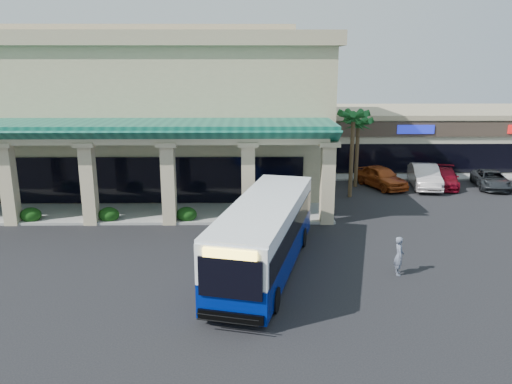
{
  "coord_description": "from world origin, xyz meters",
  "views": [
    {
      "loc": [
        1.61,
        -22.25,
        8.93
      ],
      "look_at": [
        1.92,
        3.88,
        2.2
      ],
      "focal_mm": 35.0,
      "sensor_mm": 36.0,
      "label": 1
    }
  ],
  "objects_px": {
    "pedestrian": "(399,256)",
    "car_gray": "(491,179)",
    "transit_bus": "(265,236)",
    "car_red": "(445,178)",
    "car_silver": "(381,177)",
    "car_white": "(425,176)"
  },
  "relations": [
    {
      "from": "car_red",
      "to": "car_gray",
      "type": "bearing_deg",
      "value": 10.33
    },
    {
      "from": "pedestrian",
      "to": "car_gray",
      "type": "distance_m",
      "value": 19.27
    },
    {
      "from": "transit_bus",
      "to": "car_white",
      "type": "relative_size",
      "value": 2.18
    },
    {
      "from": "pedestrian",
      "to": "car_red",
      "type": "height_order",
      "value": "pedestrian"
    },
    {
      "from": "car_white",
      "to": "car_gray",
      "type": "height_order",
      "value": "car_white"
    },
    {
      "from": "pedestrian",
      "to": "car_gray",
      "type": "bearing_deg",
      "value": -30.03
    },
    {
      "from": "transit_bus",
      "to": "pedestrian",
      "type": "distance_m",
      "value": 5.86
    },
    {
      "from": "car_silver",
      "to": "car_white",
      "type": "xyz_separation_m",
      "value": [
        3.21,
        -0.09,
        0.05
      ]
    },
    {
      "from": "car_white",
      "to": "car_red",
      "type": "relative_size",
      "value": 1.12
    },
    {
      "from": "car_silver",
      "to": "car_white",
      "type": "distance_m",
      "value": 3.21
    },
    {
      "from": "pedestrian",
      "to": "car_gray",
      "type": "relative_size",
      "value": 0.37
    },
    {
      "from": "transit_bus",
      "to": "car_white",
      "type": "distance_m",
      "value": 19.5
    },
    {
      "from": "transit_bus",
      "to": "car_white",
      "type": "xyz_separation_m",
      "value": [
        12.26,
        15.14,
        -0.73
      ]
    },
    {
      "from": "transit_bus",
      "to": "car_gray",
      "type": "height_order",
      "value": "transit_bus"
    },
    {
      "from": "pedestrian",
      "to": "car_silver",
      "type": "relative_size",
      "value": 0.36
    },
    {
      "from": "pedestrian",
      "to": "car_red",
      "type": "xyz_separation_m",
      "value": [
        8.07,
        15.93,
        -0.19
      ]
    },
    {
      "from": "car_white",
      "to": "car_gray",
      "type": "relative_size",
      "value": 1.12
    },
    {
      "from": "car_silver",
      "to": "car_gray",
      "type": "bearing_deg",
      "value": -23.51
    },
    {
      "from": "car_white",
      "to": "car_gray",
      "type": "xyz_separation_m",
      "value": [
        4.92,
        -0.14,
        -0.21
      ]
    },
    {
      "from": "car_white",
      "to": "car_red",
      "type": "xyz_separation_m",
      "value": [
        1.6,
        0.25,
        -0.18
      ]
    },
    {
      "from": "transit_bus",
      "to": "car_red",
      "type": "bearing_deg",
      "value": 62.33
    },
    {
      "from": "transit_bus",
      "to": "car_red",
      "type": "relative_size",
      "value": 2.44
    }
  ]
}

